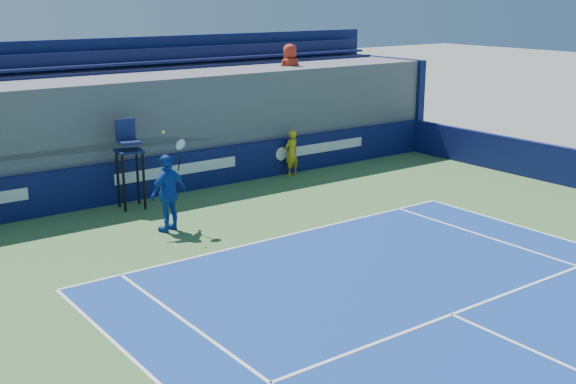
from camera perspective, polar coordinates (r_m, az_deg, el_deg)
ball_person at (r=23.57m, az=0.29°, el=3.12°), size 0.59×0.44×1.50m
back_hoarding at (r=21.75m, az=-8.80°, el=1.47°), size 20.40×0.21×1.20m
umpire_chair at (r=20.19m, az=-12.45°, el=2.92°), size 0.79×0.79×2.48m
tennis_player at (r=18.09m, az=-9.43°, el=-0.08°), size 1.24×0.80×2.57m
stadium_seating at (r=23.31m, az=-11.29°, el=5.37°), size 21.00×4.05×4.40m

